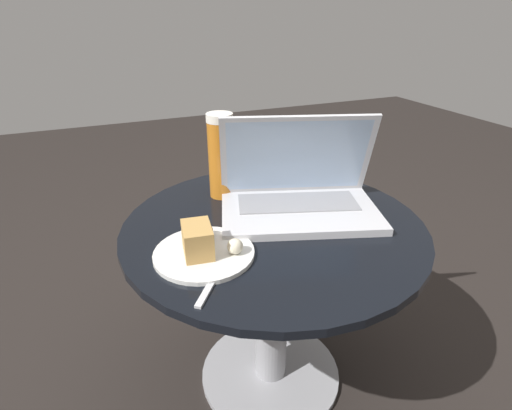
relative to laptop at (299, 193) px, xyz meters
The scene contains 6 objects.
ground_plane 0.54m from the laptop, 157.83° to the right, with size 6.00×6.00×0.00m, color black.
table 0.21m from the laptop, 157.83° to the right, with size 0.69×0.69×0.49m.
laptop is the anchor object (origin of this frame).
beer_glass 0.22m from the laptop, 131.88° to the left, with size 0.07×0.07×0.22m.
snack_plate 0.28m from the laptop, 159.46° to the right, with size 0.20×0.20×0.07m.
fork 0.30m from the laptop, 147.75° to the right, with size 0.13×0.17×0.01m.
Camera 1 is at (-0.35, -0.72, 0.93)m, focal length 28.00 mm.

